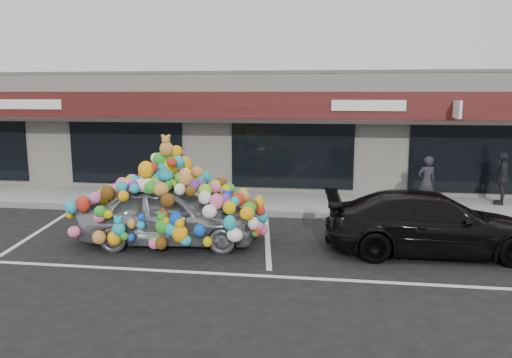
# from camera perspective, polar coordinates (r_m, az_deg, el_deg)

# --- Properties ---
(ground) EXTENTS (90.00, 90.00, 0.00)m
(ground) POSITION_cam_1_polar(r_m,az_deg,el_deg) (12.83, -11.40, -6.50)
(ground) COLOR black
(ground) RESTS_ON ground
(shop_building) EXTENTS (24.00, 7.20, 4.31)m
(shop_building) POSITION_cam_1_polar(r_m,az_deg,el_deg) (20.50, -3.65, 5.90)
(shop_building) COLOR silver
(shop_building) RESTS_ON ground
(sidewalk) EXTENTS (26.00, 3.00, 0.15)m
(sidewalk) POSITION_cam_1_polar(r_m,az_deg,el_deg) (16.51, -6.75, -2.44)
(sidewalk) COLOR gray
(sidewalk) RESTS_ON ground
(kerb) EXTENTS (26.00, 0.18, 0.16)m
(kerb) POSITION_cam_1_polar(r_m,az_deg,el_deg) (15.10, -8.23, -3.63)
(kerb) COLOR slate
(kerb) RESTS_ON ground
(parking_stripe_left) EXTENTS (0.73, 4.37, 0.01)m
(parking_stripe_left) POSITION_cam_1_polar(r_m,az_deg,el_deg) (14.37, -23.28, -5.33)
(parking_stripe_left) COLOR silver
(parking_stripe_left) RESTS_ON ground
(parking_stripe_mid) EXTENTS (0.73, 4.37, 0.01)m
(parking_stripe_mid) POSITION_cam_1_polar(r_m,az_deg,el_deg) (12.38, 1.31, -6.88)
(parking_stripe_mid) COLOR silver
(parking_stripe_mid) RESTS_ON ground
(parking_stripe_right) EXTENTS (0.73, 4.37, 0.01)m
(parking_stripe_right) POSITION_cam_1_polar(r_m,az_deg,el_deg) (12.92, 26.02, -7.19)
(parking_stripe_right) COLOR silver
(parking_stripe_right) RESTS_ON ground
(lane_line) EXTENTS (14.00, 0.12, 0.01)m
(lane_line) POSITION_cam_1_polar(r_m,az_deg,el_deg) (10.18, -5.01, -10.68)
(lane_line) COLOR silver
(lane_line) RESTS_ON ground
(toy_car) EXTENTS (3.03, 4.61, 2.59)m
(toy_car) POSITION_cam_1_polar(r_m,az_deg,el_deg) (12.02, -9.93, -3.23)
(toy_car) COLOR gray
(toy_car) RESTS_ON ground
(black_sedan) EXTENTS (2.16, 4.83, 1.37)m
(black_sedan) POSITION_cam_1_polar(r_m,az_deg,el_deg) (11.86, 19.45, -4.79)
(black_sedan) COLOR black
(black_sedan) RESTS_ON ground
(pedestrian_a) EXTENTS (0.65, 0.52, 1.55)m
(pedestrian_a) POSITION_cam_1_polar(r_m,az_deg,el_deg) (15.81, 18.91, -0.31)
(pedestrian_a) COLOR black
(pedestrian_a) RESTS_ON sidewalk
(pedestrian_c) EXTENTS (1.03, 0.69, 1.63)m
(pedestrian_c) POSITION_cam_1_polar(r_m,az_deg,el_deg) (17.10, 26.31, 0.06)
(pedestrian_c) COLOR #252126
(pedestrian_c) RESTS_ON sidewalk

